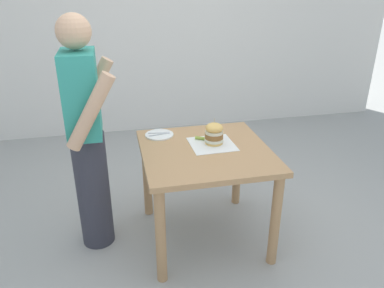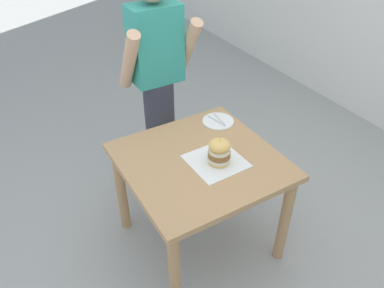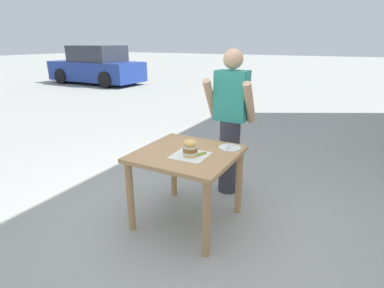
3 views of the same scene
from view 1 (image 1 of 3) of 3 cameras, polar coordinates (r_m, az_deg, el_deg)
ground_plane at (r=3.08m, az=1.87°, el=-13.65°), size 80.00×80.00×0.00m
patio_table at (r=2.74m, az=2.05°, el=-3.26°), size 0.93×0.91×0.75m
serving_paper at (r=2.76m, az=3.07°, el=-0.02°), size 0.33×0.33×0.00m
sandwich at (r=2.74m, az=3.39°, el=1.62°), size 0.14×0.14×0.19m
pickle_spear at (r=2.82m, az=1.48°, el=0.87°), size 0.07×0.10×0.02m
side_plate_with_forks at (r=2.92m, az=-5.00°, el=1.42°), size 0.22×0.22×0.02m
diner_across_table at (r=2.67m, az=-15.69°, el=1.25°), size 0.55×0.35×1.69m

